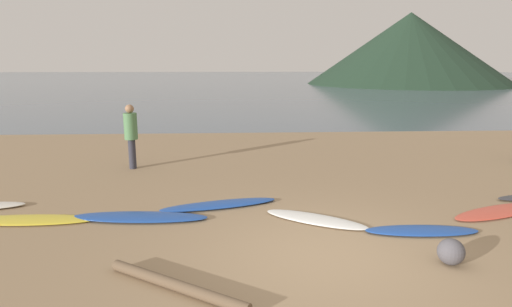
% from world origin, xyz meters
% --- Properties ---
extents(ground_plane, '(120.00, 120.00, 0.20)m').
position_xyz_m(ground_plane, '(0.00, 10.00, -0.10)').
color(ground_plane, '#997C5B').
rests_on(ground_plane, ground).
extents(ocean_water, '(140.00, 100.00, 0.01)m').
position_xyz_m(ocean_water, '(0.00, 61.74, 0.00)').
color(ocean_water, slate).
rests_on(ocean_water, ground).
extents(headland_hill, '(25.43, 25.43, 8.90)m').
position_xyz_m(headland_hill, '(20.98, 48.95, 4.45)').
color(headland_hill, '#1E3323').
rests_on(headland_hill, ground).
extents(surfboard_1, '(2.55, 0.63, 0.07)m').
position_xyz_m(surfboard_1, '(-5.29, 1.78, 0.03)').
color(surfboard_1, yellow).
rests_on(surfboard_1, ground).
extents(surfboard_2, '(2.64, 0.78, 0.09)m').
position_xyz_m(surfboard_2, '(-3.22, 1.79, 0.05)').
color(surfboard_2, '#1E479E').
rests_on(surfboard_2, ground).
extents(surfboard_3, '(2.50, 1.10, 0.10)m').
position_xyz_m(surfboard_3, '(-1.73, 2.43, 0.05)').
color(surfboard_3, '#1E479E').
rests_on(surfboard_3, ground).
extents(surfboard_4, '(2.02, 1.53, 0.07)m').
position_xyz_m(surfboard_4, '(0.11, 1.52, 0.04)').
color(surfboard_4, white).
rests_on(surfboard_4, ground).
extents(surfboard_5, '(2.02, 0.61, 0.08)m').
position_xyz_m(surfboard_5, '(1.88, 0.86, 0.04)').
color(surfboard_5, '#1E479E').
rests_on(surfboard_5, ground).
extents(surfboard_6, '(2.35, 1.37, 0.06)m').
position_xyz_m(surfboard_6, '(3.84, 1.76, 0.03)').
color(surfboard_6, '#D84C38').
rests_on(surfboard_6, ground).
extents(person_0, '(0.36, 0.36, 1.80)m').
position_xyz_m(person_0, '(-4.25, 5.81, 1.06)').
color(person_0, '#2D2D38').
rests_on(person_0, ground).
extents(driftwood_log, '(1.97, 1.38, 0.15)m').
position_xyz_m(driftwood_log, '(-2.19, -0.87, 0.08)').
color(driftwood_log, brown).
rests_on(driftwood_log, ground).
extents(beach_rock_far, '(0.40, 0.40, 0.40)m').
position_xyz_m(beach_rock_far, '(1.79, -0.33, 0.20)').
color(beach_rock_far, '#4F4C51').
rests_on(beach_rock_far, ground).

